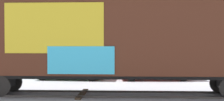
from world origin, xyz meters
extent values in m
plane|color=#B2B5BC|center=(0.00, 0.00, 0.00)|extent=(260.00, 260.00, 0.00)
cube|color=#4C4742|center=(-0.31, -0.72, 0.04)|extent=(59.88, 4.03, 0.08)
cube|color=#4C4742|center=(-0.40, 0.72, 0.04)|extent=(59.88, 4.03, 0.08)
cube|color=#423323|center=(-1.76, -0.09, 0.04)|extent=(0.40, 2.51, 0.07)
cube|color=#472316|center=(-0.36, 0.00, 2.79)|extent=(18.12, 4.00, 3.64)
cube|color=gold|center=(-2.57, -1.58, 2.88)|extent=(3.95, 0.29, 2.00)
cube|color=#33A5CC|center=(-1.50, -1.51, 1.61)|extent=(2.66, 0.20, 1.10)
cube|color=black|center=(-0.36, 0.00, 0.87)|extent=(17.68, 2.70, 0.20)
cylinder|color=black|center=(-5.11, -1.03, 0.46)|extent=(0.93, 0.18, 0.92)
cylinder|color=black|center=(-5.20, 0.40, 0.46)|extent=(0.93, 0.18, 0.92)
cylinder|color=black|center=(4.39, 1.03, 0.46)|extent=(0.93, 0.18, 0.92)
cylinder|color=silver|center=(-2.30, 13.63, 4.10)|extent=(0.12, 0.12, 8.20)
cube|color=slate|center=(0.00, 60.31, 5.53)|extent=(118.65, 41.00, 11.07)
cube|color=#1E5933|center=(-3.69, 5.54, 0.64)|extent=(4.48, 1.86, 0.63)
cube|color=#2D333D|center=(-3.75, 5.54, 1.26)|extent=(2.35, 1.66, 0.61)
cylinder|color=black|center=(-2.16, 6.39, 0.32)|extent=(0.64, 0.23, 0.64)
cylinder|color=black|center=(-2.18, 4.66, 0.32)|extent=(0.64, 0.23, 0.64)
cylinder|color=black|center=(-5.20, 6.42, 0.32)|extent=(0.64, 0.23, 0.64)
cylinder|color=black|center=(-5.21, 4.68, 0.32)|extent=(0.64, 0.23, 0.64)
cube|color=#B21E1E|center=(1.60, 5.94, 0.69)|extent=(4.80, 2.36, 0.74)
cube|color=#2D333D|center=(1.52, 5.93, 1.34)|extent=(2.22, 1.83, 0.57)
cylinder|color=black|center=(3.04, 6.98, 0.32)|extent=(0.66, 0.31, 0.64)
cylinder|color=black|center=(3.27, 5.34, 0.32)|extent=(0.66, 0.31, 0.64)
cylinder|color=black|center=(-0.07, 6.55, 0.32)|extent=(0.66, 0.31, 0.64)
cylinder|color=black|center=(0.16, 4.91, 0.32)|extent=(0.66, 0.31, 0.64)
cylinder|color=black|center=(5.49, 6.39, 0.32)|extent=(0.66, 0.30, 0.64)
camera|label=1|loc=(1.08, -13.37, 2.29)|focal=49.26mm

